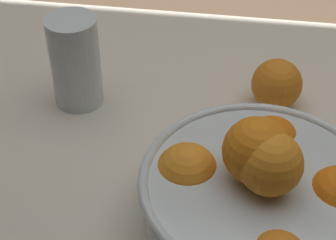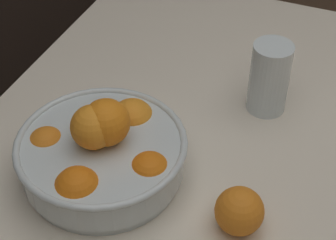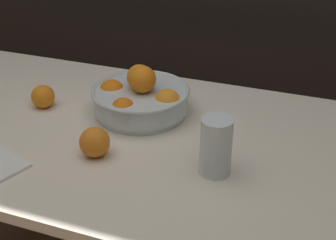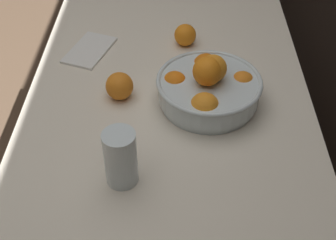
# 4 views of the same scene
# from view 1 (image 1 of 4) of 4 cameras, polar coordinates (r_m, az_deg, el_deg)

# --- Properties ---
(dining_table) EXTENTS (1.46, 0.80, 0.71)m
(dining_table) POSITION_cam_1_polar(r_m,az_deg,el_deg) (0.84, 10.45, -7.97)
(dining_table) COLOR beige
(dining_table) RESTS_ON ground_plane
(fruit_bowl) EXTENTS (0.29, 0.29, 0.16)m
(fruit_bowl) POSITION_cam_1_polar(r_m,az_deg,el_deg) (0.68, 9.35, -7.45)
(fruit_bowl) COLOR silver
(fruit_bowl) RESTS_ON dining_table
(juice_glass) EXTENTS (0.08, 0.08, 0.14)m
(juice_glass) POSITION_cam_1_polar(r_m,az_deg,el_deg) (0.86, -9.33, 5.46)
(juice_glass) COLOR #F4A314
(juice_glass) RESTS_ON dining_table
(orange_loose_front) EXTENTS (0.08, 0.08, 0.08)m
(orange_loose_front) POSITION_cam_1_polar(r_m,az_deg,el_deg) (0.87, 10.99, 3.61)
(orange_loose_front) COLOR orange
(orange_loose_front) RESTS_ON dining_table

